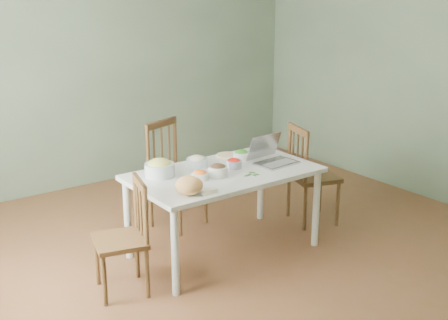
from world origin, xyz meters
TOP-DOWN VIEW (x-y plane):
  - floor at (0.00, 0.00)m, footprint 5.00×5.00m
  - wall_back at (0.00, 2.50)m, footprint 5.00×0.00m
  - wall_right at (2.50, 0.00)m, footprint 0.00×5.00m
  - dining_table at (-0.09, 0.14)m, footprint 1.58×0.89m
  - chair_far at (-0.11, 0.86)m, footprint 0.56×0.55m
  - chair_left at (-1.12, 0.05)m, footprint 0.46×0.47m
  - chair_right at (1.01, 0.17)m, footprint 0.52×0.54m
  - bread_boule at (-0.62, -0.15)m, footprint 0.22×0.22m
  - butter_stick at (-0.50, -0.24)m, footprint 0.12×0.05m
  - bowl_squash at (-0.59, 0.35)m, footprint 0.33×0.33m
  - bowl_carrot at (-0.37, 0.08)m, footprint 0.17×0.17m
  - bowl_onion at (-0.20, 0.38)m, footprint 0.24×0.24m
  - bowl_mushroom at (-0.21, 0.06)m, footprint 0.18×0.18m
  - bowl_redpep at (0.03, 0.17)m, footprint 0.19×0.19m
  - bowl_broccoli at (0.23, 0.31)m, footprint 0.16×0.16m
  - flatbread at (0.19, 0.47)m, footprint 0.26×0.26m
  - basil_bunch at (0.03, -0.07)m, footprint 0.17×0.17m
  - laptop at (0.41, 0.03)m, footprint 0.38×0.35m

SIDE VIEW (x-z plane):
  - floor at x=0.00m, z-range 0.00..0.00m
  - dining_table at x=-0.09m, z-range 0.00..0.74m
  - chair_left at x=-1.12m, z-range 0.00..0.88m
  - chair_right at x=1.01m, z-range 0.00..0.97m
  - chair_far at x=-0.11m, z-range 0.00..1.02m
  - basil_bunch at x=0.03m, z-range 0.74..0.76m
  - flatbread at x=0.19m, z-range 0.74..0.76m
  - butter_stick at x=-0.50m, z-range 0.74..0.77m
  - bowl_carrot at x=-0.37m, z-range 0.74..0.82m
  - bowl_redpep at x=0.03m, z-range 0.74..0.82m
  - bowl_broccoli at x=0.23m, z-range 0.74..0.83m
  - bowl_onion at x=-0.20m, z-range 0.74..0.84m
  - bowl_mushroom at x=-0.21m, z-range 0.74..0.84m
  - bread_boule at x=-0.62m, z-range 0.74..0.88m
  - bowl_squash at x=-0.59m, z-range 0.74..0.88m
  - laptop at x=0.41m, z-range 0.74..0.98m
  - wall_back at x=0.00m, z-range 0.00..2.70m
  - wall_right at x=2.50m, z-range 0.00..2.70m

